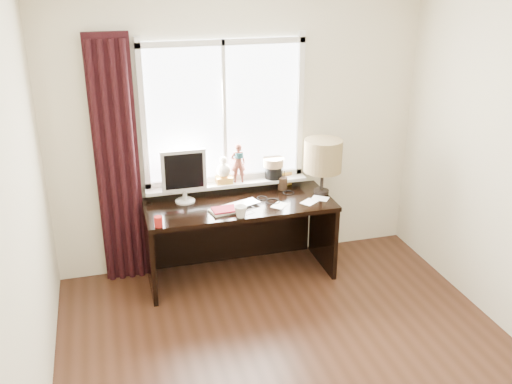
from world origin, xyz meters
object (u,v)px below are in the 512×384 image
object	(u,v)px
mug	(241,211)
table_lamp	(323,156)
laptop	(241,205)
desk	(237,223)
red_cup	(158,222)
monitor	(184,173)

from	to	relation	value
mug	table_lamp	size ratio (longest dim) A/B	0.21
laptop	desk	size ratio (longest dim) A/B	0.20
red_cup	monitor	size ratio (longest dim) A/B	0.18
desk	monitor	distance (m)	0.70
mug	monitor	bearing A→B (deg)	131.52
laptop	table_lamp	bearing A→B (deg)	-11.79
desk	table_lamp	distance (m)	1.01
red_cup	monitor	world-z (taller)	monitor
monitor	table_lamp	xyz separation A→B (m)	(1.27, -0.14, 0.09)
laptop	desk	bearing A→B (deg)	71.41
red_cup	desk	bearing A→B (deg)	27.60
mug	monitor	xyz separation A→B (m)	(-0.40, 0.46, 0.22)
mug	table_lamp	distance (m)	0.97
desk	table_lamp	bearing A→B (deg)	-5.52
laptop	monitor	bearing A→B (deg)	135.33
mug	desk	size ratio (longest dim) A/B	0.06
red_cup	monitor	xyz separation A→B (m)	(0.29, 0.46, 0.23)
mug	laptop	bearing A→B (deg)	74.61
mug	desk	bearing A→B (deg)	81.00
desk	laptop	bearing A→B (deg)	-90.17
laptop	mug	xyz separation A→B (m)	(-0.06, -0.23, 0.04)
monitor	table_lamp	size ratio (longest dim) A/B	0.94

